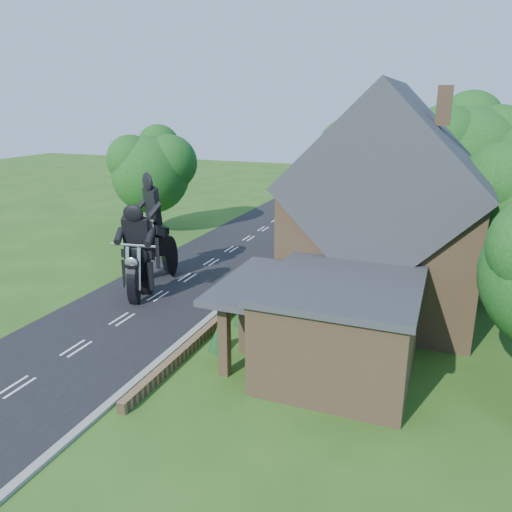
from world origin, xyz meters
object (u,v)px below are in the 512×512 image
(house, at_px, (386,216))
(motorcycle_lead, at_px, (140,286))
(garden_wall, at_px, (252,291))
(motorcycle_follow, at_px, (156,262))
(annex, at_px, (337,325))

(house, distance_m, motorcycle_lead, 12.19)
(garden_wall, relative_size, house, 2.15)
(motorcycle_follow, bearing_deg, motorcycle_lead, 144.28)
(garden_wall, height_order, annex, annex)
(garden_wall, xyz_separation_m, house, (6.19, 1.00, 4.14))
(house, relative_size, annex, 1.45)
(garden_wall, xyz_separation_m, motorcycle_follow, (-5.91, 0.45, 0.68))
(house, distance_m, motorcycle_follow, 12.60)
(motorcycle_follow, bearing_deg, annex, -172.94)
(motorcycle_lead, height_order, motorcycle_follow, motorcycle_follow)
(garden_wall, relative_size, annex, 3.12)
(garden_wall, height_order, house, house)
(annex, xyz_separation_m, motorcycle_follow, (-11.48, 6.25, -0.89))
(garden_wall, bearing_deg, motorcycle_follow, 175.68)
(motorcycle_lead, distance_m, motorcycle_follow, 3.31)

